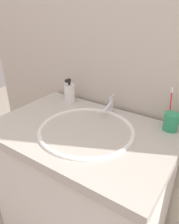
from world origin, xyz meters
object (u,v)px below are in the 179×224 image
at_px(faucet, 109,106).
at_px(toothbrush_red, 171,105).
at_px(toothbrush_cup, 171,122).
at_px(soap_dispenser, 70,92).

xyz_separation_m(faucet, toothbrush_red, (0.31, 0.05, 0.07)).
relative_size(toothbrush_cup, soap_dispenser, 0.60).
xyz_separation_m(toothbrush_cup, toothbrush_red, (-0.02, 0.04, 0.07)).
relative_size(faucet, toothbrush_cup, 1.58).
xyz_separation_m(faucet, soap_dispenser, (-0.29, 0.01, 0.01)).
xyz_separation_m(toothbrush_red, soap_dispenser, (-0.61, -0.04, -0.06)).
bearing_deg(toothbrush_cup, toothbrush_red, 123.31).
height_order(faucet, toothbrush_cup, faucet).
bearing_deg(toothbrush_red, toothbrush_cup, -56.69).
distance_m(faucet, soap_dispenser, 0.29).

